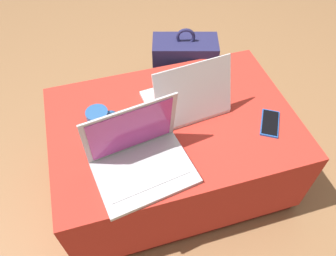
% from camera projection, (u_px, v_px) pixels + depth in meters
% --- Properties ---
extents(ground_plane, '(14.00, 14.00, 0.00)m').
position_uv_depth(ground_plane, '(172.00, 175.00, 1.70)').
color(ground_plane, olive).
extents(ottoman, '(1.03, 0.71, 0.43)m').
position_uv_depth(ottoman, '(173.00, 151.00, 1.54)').
color(ottoman, maroon).
rests_on(ottoman, ground_plane).
extents(laptop_near, '(0.38, 0.30, 0.26)m').
position_uv_depth(laptop_near, '(140.00, 158.00, 1.19)').
color(laptop_near, '#B7B7BC').
rests_on(laptop_near, ottoman).
extents(laptop_far, '(0.35, 0.29, 0.26)m').
position_uv_depth(laptop_far, '(187.00, 99.00, 1.38)').
color(laptop_far, silver).
rests_on(laptop_far, ottoman).
extents(cell_phone, '(0.14, 0.16, 0.01)m').
position_uv_depth(cell_phone, '(270.00, 123.00, 1.36)').
color(cell_phone, '#1E4C9E').
rests_on(cell_phone, ottoman).
extents(backpack, '(0.37, 0.29, 0.55)m').
position_uv_depth(backpack, '(184.00, 77.00, 1.85)').
color(backpack, '#23234C').
rests_on(backpack, ground_plane).
extents(coffee_mug, '(0.13, 0.09, 0.09)m').
position_uv_depth(coffee_mug, '(99.00, 119.00, 1.32)').
color(coffee_mug, '#285693').
rests_on(coffee_mug, ottoman).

